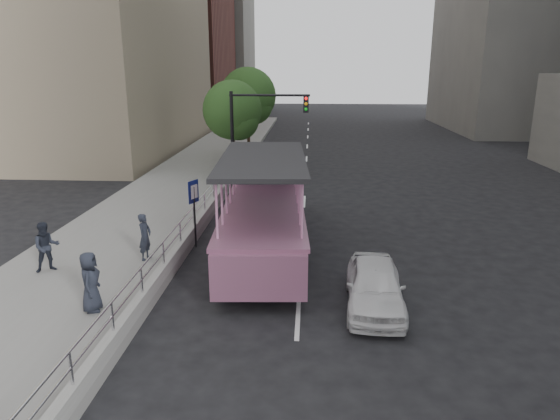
% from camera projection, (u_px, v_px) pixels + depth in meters
% --- Properties ---
extents(ground, '(160.00, 160.00, 0.00)m').
position_uv_depth(ground, '(267.00, 286.00, 15.09)').
color(ground, black).
extents(sidewalk, '(5.50, 80.00, 0.30)m').
position_uv_depth(sidewalk, '(170.00, 197.00, 24.98)').
color(sidewalk, gray).
rests_on(sidewalk, ground).
extents(kerb_wall, '(0.24, 30.00, 0.36)m').
position_uv_depth(kerb_wall, '(181.00, 246.00, 17.06)').
color(kerb_wall, '#A5A5A0').
rests_on(kerb_wall, sidewalk).
extents(guardrail, '(0.07, 22.00, 0.71)m').
position_uv_depth(guardrail, '(180.00, 228.00, 16.88)').
color(guardrail, silver).
rests_on(guardrail, kerb_wall).
extents(duck_boat, '(3.23, 10.88, 3.57)m').
position_uv_depth(duck_boat, '(265.00, 211.00, 18.28)').
color(duck_boat, black).
rests_on(duck_boat, ground).
extents(car, '(1.77, 3.89, 1.29)m').
position_uv_depth(car, '(375.00, 285.00, 13.60)').
color(car, white).
rests_on(car, ground).
extents(pedestrian_near, '(0.46, 0.62, 1.55)m').
position_uv_depth(pedestrian_near, '(145.00, 237.00, 16.20)').
color(pedestrian_near, '#222732').
rests_on(pedestrian_near, sidewalk).
extents(pedestrian_mid, '(0.97, 0.92, 1.58)m').
position_uv_depth(pedestrian_mid, '(46.00, 247.00, 15.27)').
color(pedestrian_mid, '#222732').
rests_on(pedestrian_mid, sidewalk).
extents(pedestrian_far, '(0.63, 0.85, 1.60)m').
position_uv_depth(pedestrian_far, '(90.00, 282.00, 12.75)').
color(pedestrian_far, '#222732').
rests_on(pedestrian_far, sidewalk).
extents(parking_sign, '(0.25, 0.52, 2.50)m').
position_uv_depth(parking_sign, '(194.00, 205.00, 17.99)').
color(parking_sign, black).
rests_on(parking_sign, ground).
extents(traffic_signal, '(4.20, 0.32, 5.20)m').
position_uv_depth(traffic_signal, '(254.00, 124.00, 26.23)').
color(traffic_signal, black).
rests_on(traffic_signal, ground).
extents(street_tree_near, '(3.52, 3.52, 5.72)m').
position_uv_depth(street_tree_near, '(234.00, 112.00, 29.52)').
color(street_tree_near, '#362518').
rests_on(street_tree_near, ground).
extents(street_tree_far, '(3.97, 3.97, 6.45)m').
position_uv_depth(street_tree_far, '(249.00, 98.00, 35.13)').
color(street_tree_far, '#362518').
rests_on(street_tree_far, ground).
extents(midrise_brick, '(18.00, 16.00, 26.00)m').
position_uv_depth(midrise_brick, '(149.00, 9.00, 58.64)').
color(midrise_brick, brown).
rests_on(midrise_brick, ground).
extents(midrise_stone_b, '(16.00, 14.00, 20.00)m').
position_uv_depth(midrise_stone_b, '(197.00, 43.00, 74.70)').
color(midrise_stone_b, gray).
rests_on(midrise_stone_b, ground).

